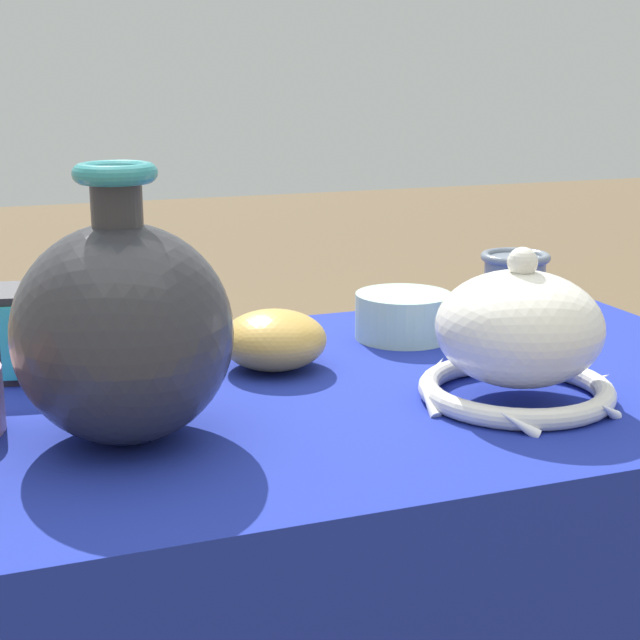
# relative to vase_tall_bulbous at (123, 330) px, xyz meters

# --- Properties ---
(display_table) EXTENTS (1.13, 0.61, 0.71)m
(display_table) POSITION_rel_vase_tall_bulbous_xyz_m (0.18, 0.07, -0.19)
(display_table) COLOR olive
(display_table) RESTS_ON ground_plane
(vase_tall_bulbous) EXTENTS (0.20, 0.20, 0.25)m
(vase_tall_bulbous) POSITION_rel_vase_tall_bulbous_xyz_m (0.00, 0.00, 0.00)
(vase_tall_bulbous) COLOR #2D2D33
(vase_tall_bulbous) RESTS_ON display_table
(vase_dome_bell) EXTENTS (0.21, 0.21, 0.17)m
(vase_dome_bell) POSITION_rel_vase_tall_bulbous_xyz_m (0.40, -0.03, -0.04)
(vase_dome_bell) COLOR white
(vase_dome_bell) RESTS_ON display_table
(mosaic_tile_box) EXTENTS (0.17, 0.12, 0.10)m
(mosaic_tile_box) POSITION_rel_vase_tall_bulbous_xyz_m (-0.03, 0.23, -0.06)
(mosaic_tile_box) COLOR #232328
(mosaic_tile_box) RESTS_ON display_table
(cup_wide_slate) EXTENTS (0.10, 0.10, 0.09)m
(cup_wide_slate) POSITION_rel_vase_tall_bulbous_xyz_m (0.59, 0.29, -0.06)
(cup_wide_slate) COLOR slate
(cup_wide_slate) RESTS_ON display_table
(pot_squat_celadon) EXTENTS (0.12, 0.12, 0.06)m
(pot_squat_celadon) POSITION_rel_vase_tall_bulbous_xyz_m (0.39, 0.23, -0.08)
(pot_squat_celadon) COLOR #A8CCB7
(pot_squat_celadon) RESTS_ON display_table
(bowl_shallow_ochre) EXTENTS (0.12, 0.12, 0.07)m
(bowl_shallow_ochre) POSITION_rel_vase_tall_bulbous_xyz_m (0.19, 0.16, -0.07)
(bowl_shallow_ochre) COLOR gold
(bowl_shallow_ochre) RESTS_ON display_table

